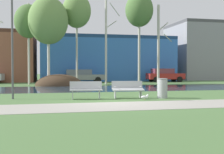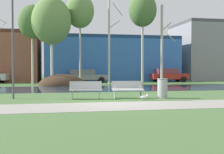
# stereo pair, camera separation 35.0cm
# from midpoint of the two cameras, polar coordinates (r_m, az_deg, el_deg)

# --- Properties ---
(ground_plane) EXTENTS (120.00, 120.00, 0.00)m
(ground_plane) POSITION_cam_midpoint_polar(r_m,az_deg,el_deg) (22.71, -5.64, -2.10)
(ground_plane) COLOR #4C703D
(paved_path_strip) EXTENTS (60.00, 2.59, 0.01)m
(paved_path_strip) POSITION_cam_midpoint_polar(r_m,az_deg,el_deg) (11.25, 0.87, -5.92)
(paved_path_strip) COLOR #9E998E
(paved_path_strip) RESTS_ON ground
(river_band) EXTENTS (80.00, 6.58, 0.01)m
(river_band) POSITION_cam_midpoint_polar(r_m,az_deg,el_deg) (21.14, -5.17, -2.37)
(river_band) COLOR #284256
(river_band) RESTS_ON ground
(soil_mound) EXTENTS (4.19, 3.14, 2.03)m
(soil_mound) POSITION_cam_midpoint_polar(r_m,az_deg,el_deg) (25.38, -11.12, -1.72)
(soil_mound) COLOR #423021
(soil_mound) RESTS_ON ground
(bench_left) EXTENTS (1.63, 0.67, 0.87)m
(bench_left) POSITION_cam_midpoint_polar(r_m,az_deg,el_deg) (13.85, -6.03, -2.56)
(bench_left) COLOR #9EA0A3
(bench_left) RESTS_ON ground
(bench_right) EXTENTS (1.63, 0.67, 0.87)m
(bench_right) POSITION_cam_midpoint_polar(r_m,az_deg,el_deg) (14.22, 2.52, -2.44)
(bench_right) COLOR #9EA0A3
(bench_right) RESTS_ON ground
(trash_bin) EXTENTS (0.53, 0.53, 1.00)m
(trash_bin) POSITION_cam_midpoint_polar(r_m,az_deg,el_deg) (14.45, 9.55, -2.20)
(trash_bin) COLOR #999B9E
(trash_bin) RESTS_ON ground
(seagull) EXTENTS (0.43, 0.16, 0.26)m
(seagull) POSITION_cam_midpoint_polar(r_m,az_deg,el_deg) (13.62, 6.00, -4.07)
(seagull) COLOR white
(seagull) RESTS_ON ground
(streetlamp) EXTENTS (0.32, 0.32, 5.20)m
(streetlamp) POSITION_cam_midpoint_polar(r_m,az_deg,el_deg) (14.79, -20.34, 9.33)
(streetlamp) COLOR #4C4C51
(streetlamp) RESTS_ON ground
(birch_left) EXTENTS (2.64, 2.64, 7.64)m
(birch_left) POSITION_cam_midpoint_polar(r_m,az_deg,el_deg) (27.93, -16.99, 10.75)
(birch_left) COLOR beige
(birch_left) RESTS_ON ground
(birch_center_left) EXTENTS (3.56, 3.56, 7.98)m
(birch_center_left) POSITION_cam_midpoint_polar(r_m,az_deg,el_deg) (26.37, -13.23, 11.10)
(birch_center_left) COLOR beige
(birch_center_left) RESTS_ON ground
(birch_center) EXTENTS (2.75, 2.75, 9.10)m
(birch_center) POSITION_cam_midpoint_polar(r_m,az_deg,el_deg) (27.98, -7.57, 13.16)
(birch_center) COLOR #BCB7A8
(birch_center) RESTS_ON ground
(birch_center_right) EXTENTS (1.43, 2.33, 9.11)m
(birch_center_right) POSITION_cam_midpoint_polar(r_m,az_deg,el_deg) (26.92, -1.55, 8.40)
(birch_center_right) COLOR beige
(birch_center_right) RESTS_ON ground
(birch_right) EXTENTS (2.81, 2.81, 9.49)m
(birch_right) POSITION_cam_midpoint_polar(r_m,az_deg,el_deg) (29.01, 5.22, 13.33)
(birch_right) COLOR #BCB7A8
(birch_right) RESTS_ON ground
(birch_far_right) EXTENTS (1.54, 2.38, 7.88)m
(birch_far_right) POSITION_cam_midpoint_polar(r_m,az_deg,el_deg) (28.56, 9.16, 6.69)
(birch_far_right) COLOR #BCB7A8
(birch_far_right) RESTS_ON ground
(parked_sedan_second_grey) EXTENTS (4.84, 2.20, 1.42)m
(parked_sedan_second_grey) POSITION_cam_midpoint_polar(r_m,az_deg,el_deg) (30.26, -6.60, 0.28)
(parked_sedan_second_grey) COLOR slate
(parked_sedan_second_grey) RESTS_ON ground
(parked_hatch_third_red) EXTENTS (4.18, 2.05, 1.52)m
(parked_hatch_third_red) POSITION_cam_midpoint_polar(r_m,az_deg,el_deg) (32.32, 10.35, 0.42)
(parked_hatch_third_red) COLOR maroon
(parked_hatch_third_red) RESTS_ON ground
(building_blue_store) EXTENTS (16.31, 8.42, 5.49)m
(building_blue_store) POSITION_cam_midpoint_polar(r_m,az_deg,el_deg) (36.62, -1.57, 3.64)
(building_blue_store) COLOR #3870C6
(building_blue_store) RESTS_ON ground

